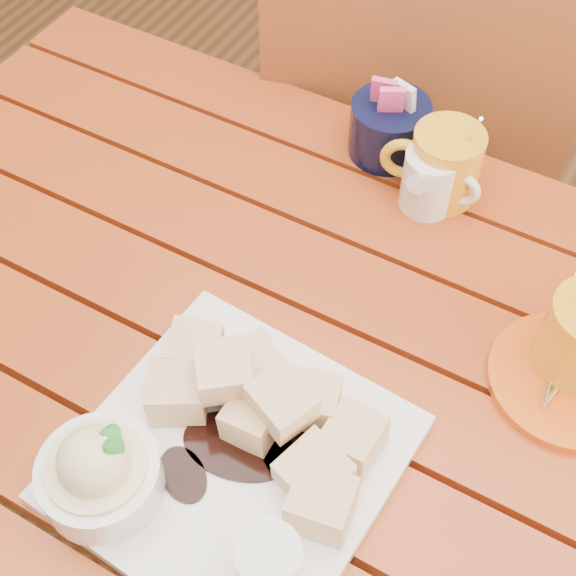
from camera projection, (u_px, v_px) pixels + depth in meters
The scene contains 8 objects.
ground at pixel (282, 568), 1.48m from camera, with size 5.00×5.00×0.00m, color #573119.
table at pixel (278, 394), 0.97m from camera, with size 1.20×0.79×0.75m.
dessert_plate at pixel (208, 455), 0.76m from camera, with size 0.31×0.31×0.12m.
coffee_mug_left at pixel (443, 164), 0.98m from camera, with size 0.12×0.09×0.15m.
cream_pitcher at pixel (431, 180), 0.97m from camera, with size 0.10×0.08×0.08m.
sugar_caddy at pixel (389, 127), 1.04m from camera, with size 0.10×0.10×0.11m.
orange_saucer at pixel (569, 380), 0.85m from camera, with size 0.17×0.17×0.02m.
chair_far at pixel (410, 154), 1.38m from camera, with size 0.56×0.56×0.95m.
Camera 1 is at (0.25, -0.42, 1.49)m, focal length 50.00 mm.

